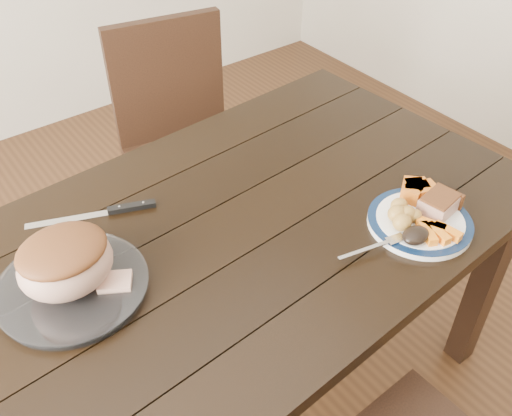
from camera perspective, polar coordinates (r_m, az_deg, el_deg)
ground at (r=1.97m, az=-2.34°, el=-18.74°), size 4.00×4.00×0.00m
dining_table at (r=1.44m, az=-3.02°, el=-5.16°), size 1.65×1.00×0.75m
chair_far at (r=2.15m, az=-7.42°, el=7.14°), size 0.50×0.50×0.93m
dinner_plate at (r=1.45m, az=16.04°, el=-1.41°), size 0.25×0.25×0.02m
plate_rim at (r=1.44m, az=16.10°, el=-1.16°), size 0.25×0.25×0.02m
serving_platter at (r=1.30m, az=-17.81°, el=-7.61°), size 0.32×0.32×0.02m
pork_slice at (r=1.46m, az=17.81°, el=0.34°), size 0.10×0.08×0.04m
roasted_potatoes at (r=1.41m, az=14.46°, el=-0.62°), size 0.09×0.09×0.04m
carrot_batons at (r=1.40m, az=17.56°, el=-2.21°), size 0.08×0.11×0.02m
pumpkin_wedges at (r=1.50m, az=15.75°, el=1.73°), size 0.09×0.09×0.04m
dark_mushroom at (r=1.37m, az=15.69°, el=-2.64°), size 0.07×0.05×0.03m
fork at (r=1.34m, az=11.98°, el=-3.75°), size 0.18×0.06×0.00m
roast_joint at (r=1.25m, az=-18.48°, el=-5.35°), size 0.20×0.17×0.13m
cut_slice at (r=1.27m, az=-13.91°, el=-7.20°), size 0.09×0.08×0.02m
carving_knife at (r=1.47m, az=-13.83°, el=-0.20°), size 0.31×0.14×0.01m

